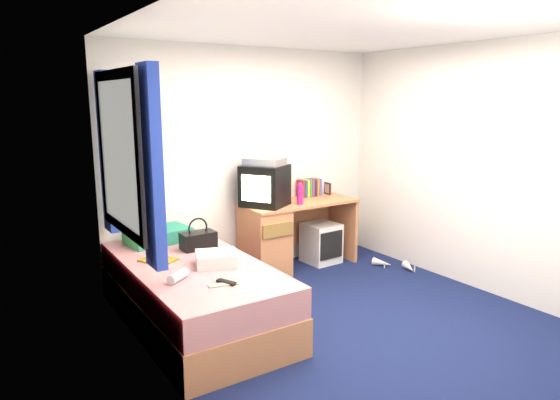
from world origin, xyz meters
TOP-DOWN VIEW (x-y plane):
  - ground at (0.00, 0.00)m, footprint 3.40×3.40m
  - room_shell at (0.00, 0.00)m, footprint 3.40×3.40m
  - bed at (-1.10, 0.70)m, footprint 1.01×2.00m
  - pillow at (-1.13, 1.43)m, footprint 0.61×0.43m
  - desk at (0.21, 1.44)m, footprint 1.30×0.55m
  - storage_cube at (0.79, 1.41)m, footprint 0.38×0.38m
  - crt_tv at (0.05, 1.44)m, footprint 0.57×0.58m
  - vcr at (0.05, 1.44)m, footprint 0.45×0.48m
  - book_row at (0.75, 1.60)m, footprint 0.27×0.13m
  - picture_frame at (1.01, 1.58)m, footprint 0.03×0.12m
  - pink_water_bottle at (0.40, 1.29)m, footprint 0.08×0.08m
  - aerosol_can at (0.32, 1.45)m, footprint 0.06×0.06m
  - handbag at (-0.90, 1.03)m, footprint 0.31×0.18m
  - towel at (-0.96, 0.53)m, footprint 0.40×0.37m
  - magazine at (-1.32, 0.89)m, footprint 0.32×0.35m
  - water_bottle at (-1.36, 0.36)m, footprint 0.20×0.17m
  - colour_swatch_fan at (-1.12, 0.09)m, footprint 0.23×0.11m
  - remote_control at (-1.08, 0.12)m, footprint 0.11×0.17m
  - window_assembly at (-1.55, 0.90)m, footprint 0.11×1.42m
  - white_heels at (1.34, 0.76)m, footprint 0.30×0.51m

SIDE VIEW (x-z plane):
  - ground at x=0.00m, z-range 0.00..0.00m
  - white_heels at x=1.34m, z-range -0.01..0.09m
  - storage_cube at x=0.79m, z-range 0.00..0.46m
  - bed at x=-1.10m, z-range 0.00..0.54m
  - desk at x=0.21m, z-range 0.03..0.78m
  - colour_swatch_fan at x=-1.12m, z-range 0.54..0.55m
  - magazine at x=-1.32m, z-range 0.54..0.55m
  - remote_control at x=-1.08m, z-range 0.54..0.56m
  - water_bottle at x=-1.36m, z-range 0.54..0.61m
  - towel at x=-0.96m, z-range 0.54..0.65m
  - pillow at x=-1.13m, z-range 0.54..0.66m
  - handbag at x=-0.90m, z-range 0.48..0.77m
  - picture_frame at x=1.01m, z-range 0.75..0.89m
  - aerosol_can at x=0.32m, z-range 0.75..0.95m
  - book_row at x=0.75m, z-range 0.75..0.95m
  - pink_water_bottle at x=0.40m, z-range 0.75..0.96m
  - crt_tv at x=0.05m, z-range 0.75..1.18m
  - vcr at x=0.05m, z-range 1.18..1.26m
  - window_assembly at x=-1.55m, z-range 0.72..2.12m
  - room_shell at x=0.00m, z-range -0.25..3.15m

